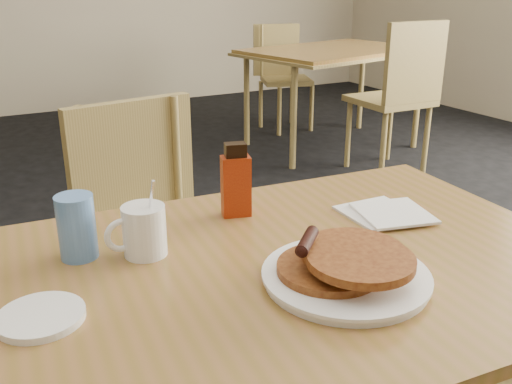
% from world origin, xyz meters
% --- Properties ---
extents(main_table, '(1.27, 0.91, 0.75)m').
position_xyz_m(main_table, '(-0.01, -0.06, 0.71)').
color(main_table, olive).
rests_on(main_table, floor).
extents(neighbor_table, '(1.46, 1.12, 0.75)m').
position_xyz_m(neighbor_table, '(2.06, 2.68, 0.71)').
color(neighbor_table, olive).
rests_on(neighbor_table, floor).
extents(chair_main_far, '(0.47, 0.47, 0.90)m').
position_xyz_m(chair_main_far, '(-0.04, 0.71, 0.54)').
color(chair_main_far, '#A88F4F').
rests_on(chair_main_far, floor).
extents(chair_neighbor_far, '(0.51, 0.52, 0.87)m').
position_xyz_m(chair_neighbor_far, '(2.04, 3.39, 0.52)').
color(chair_neighbor_far, '#A88F4F').
rests_on(chair_neighbor_far, floor).
extents(chair_neighbor_near, '(0.46, 0.46, 1.00)m').
position_xyz_m(chair_neighbor_near, '(2.05, 1.91, 0.60)').
color(chair_neighbor_near, '#A88F4F').
rests_on(chair_neighbor_near, floor).
extents(pancake_plate, '(0.29, 0.29, 0.09)m').
position_xyz_m(pancake_plate, '(0.05, -0.17, 0.77)').
color(pancake_plate, white).
rests_on(pancake_plate, main_table).
extents(coffee_mug, '(0.12, 0.08, 0.15)m').
position_xyz_m(coffee_mug, '(-0.22, 0.10, 0.80)').
color(coffee_mug, white).
rests_on(coffee_mug, main_table).
extents(syrup_bottle, '(0.07, 0.05, 0.16)m').
position_xyz_m(syrup_bottle, '(0.02, 0.19, 0.83)').
color(syrup_bottle, maroon).
rests_on(syrup_bottle, main_table).
extents(napkin_stack, '(0.18, 0.19, 0.01)m').
position_xyz_m(napkin_stack, '(0.30, 0.03, 0.76)').
color(napkin_stack, white).
rests_on(napkin_stack, main_table).
extents(blue_tumbler, '(0.08, 0.08, 0.12)m').
position_xyz_m(blue_tumbler, '(-0.34, 0.15, 0.81)').
color(blue_tumbler, '#598AD2').
rests_on(blue_tumbler, main_table).
extents(side_saucer, '(0.15, 0.15, 0.01)m').
position_xyz_m(side_saucer, '(-0.43, -0.04, 0.76)').
color(side_saucer, white).
rests_on(side_saucer, main_table).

